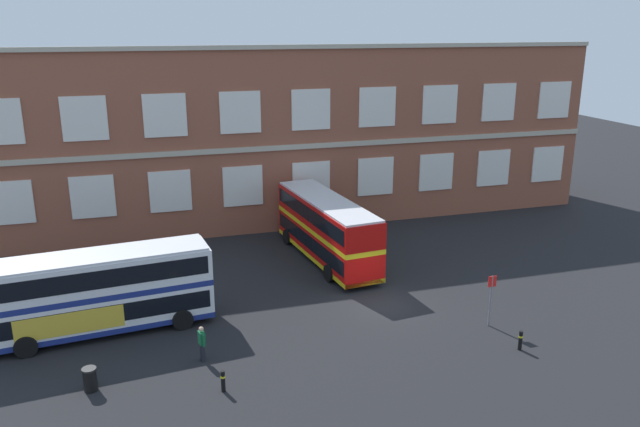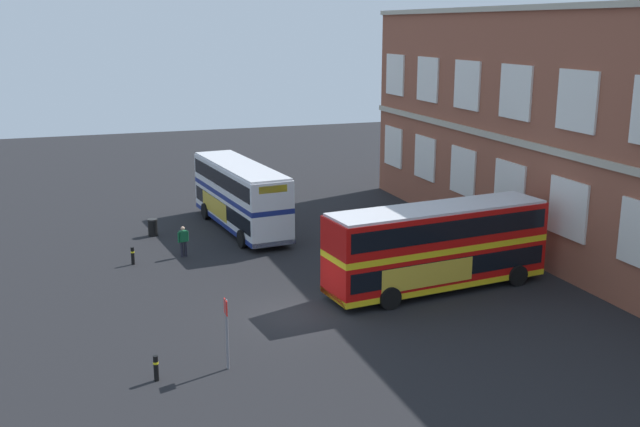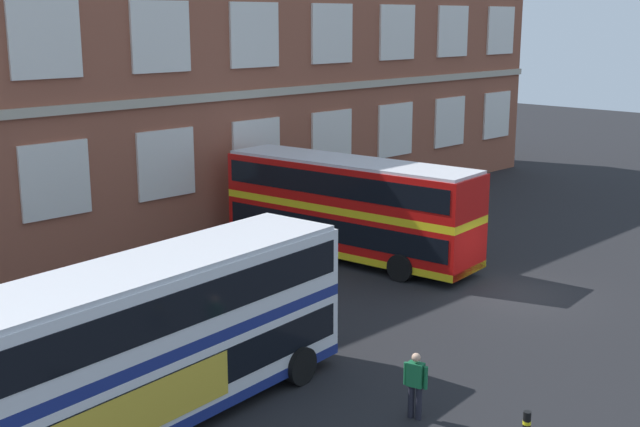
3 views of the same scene
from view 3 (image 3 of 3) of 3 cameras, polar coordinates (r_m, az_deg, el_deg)
The scene contains 5 objects.
ground_plane at distance 31.43m, azimuth 10.32°, elevation -4.66°, with size 120.00×120.00×0.00m, color black.
brick_terminal_building at distance 41.12m, azimuth -8.22°, elevation 8.86°, with size 45.27×8.19×13.29m.
double_decker_near at distance 20.20m, azimuth -11.30°, elevation -8.51°, with size 11.21×3.72×4.07m.
double_decker_middle at distance 33.42m, azimuth 2.03°, elevation 0.45°, with size 3.78×11.21×4.07m.
waiting_passenger at distance 20.67m, azimuth 6.57°, elevation -11.48°, with size 0.33×0.64×1.70m.
Camera 3 is at (-24.99, -14.50, 9.55)m, focal length 46.59 mm.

